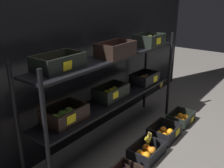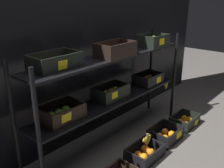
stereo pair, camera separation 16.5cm
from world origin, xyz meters
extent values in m
plane|color=#605B56|center=(0.00, 0.00, 0.00)|extent=(10.00, 10.00, 0.00)
cube|color=black|center=(0.00, 0.37, 1.10)|extent=(4.24, 0.12, 2.21)
cylinder|color=black|center=(-0.92, -0.17, 0.51)|extent=(0.03, 0.03, 1.02)
cylinder|color=black|center=(0.92, -0.17, 0.51)|extent=(0.03, 0.03, 1.02)
cylinder|color=black|center=(-0.92, 0.17, 0.51)|extent=(0.03, 0.03, 1.02)
cylinder|color=black|center=(0.92, 0.17, 0.51)|extent=(0.03, 0.03, 1.02)
cube|color=black|center=(0.00, 0.00, 0.47)|extent=(1.81, 0.30, 0.02)
cube|color=black|center=(0.00, 0.00, 0.90)|extent=(1.81, 0.30, 0.02)
cube|color=black|center=(-0.59, 0.02, 0.49)|extent=(0.33, 0.24, 0.01)
cube|color=black|center=(-0.59, -0.09, 0.55)|extent=(0.33, 0.02, 0.11)
cube|color=black|center=(-0.59, 0.13, 0.55)|extent=(0.33, 0.02, 0.11)
cube|color=black|center=(-0.75, 0.02, 0.55)|extent=(0.02, 0.21, 0.11)
cube|color=black|center=(-0.43, 0.02, 0.55)|extent=(0.02, 0.21, 0.11)
sphere|color=#8BBB35|center=(-0.66, -0.02, 0.53)|extent=(0.07, 0.07, 0.07)
sphere|color=#89B646|center=(-0.59, -0.01, 0.53)|extent=(0.07, 0.07, 0.07)
sphere|color=#83BD31|center=(-0.52, -0.02, 0.53)|extent=(0.07, 0.07, 0.07)
sphere|color=#8AC134|center=(-0.67, 0.05, 0.53)|extent=(0.07, 0.07, 0.07)
sphere|color=#7FC243|center=(-0.59, 0.05, 0.53)|extent=(0.07, 0.07, 0.07)
sphere|color=#8EC748|center=(-0.52, 0.05, 0.53)|extent=(0.07, 0.07, 0.07)
cube|color=yellow|center=(-0.63, -0.10, 0.55)|extent=(0.09, 0.01, 0.08)
cube|color=black|center=(-0.01, 0.01, 0.49)|extent=(0.35, 0.20, 0.01)
cube|color=black|center=(-0.01, -0.09, 0.55)|extent=(0.35, 0.02, 0.12)
cube|color=black|center=(-0.01, 0.10, 0.55)|extent=(0.35, 0.02, 0.12)
cube|color=black|center=(-0.18, 0.01, 0.55)|extent=(0.02, 0.17, 0.12)
cube|color=black|center=(0.16, 0.01, 0.55)|extent=(0.02, 0.17, 0.12)
ellipsoid|color=yellow|center=(-0.11, -0.02, 0.53)|extent=(0.06, 0.06, 0.08)
ellipsoid|color=yellow|center=(-0.04, -0.03, 0.53)|extent=(0.06, 0.06, 0.08)
ellipsoid|color=yellow|center=(0.02, -0.02, 0.53)|extent=(0.06, 0.06, 0.08)
ellipsoid|color=yellow|center=(0.09, -0.02, 0.53)|extent=(0.06, 0.06, 0.08)
ellipsoid|color=yellow|center=(-0.10, 0.04, 0.53)|extent=(0.06, 0.06, 0.08)
ellipsoid|color=yellow|center=(-0.05, 0.03, 0.53)|extent=(0.06, 0.06, 0.08)
ellipsoid|color=yellow|center=(0.02, 0.03, 0.53)|extent=(0.06, 0.06, 0.08)
ellipsoid|color=yellow|center=(0.09, 0.04, 0.53)|extent=(0.06, 0.06, 0.08)
cube|color=yellow|center=(-0.07, -0.10, 0.56)|extent=(0.08, 0.01, 0.06)
cube|color=black|center=(0.59, -0.02, 0.49)|extent=(0.32, 0.22, 0.01)
cube|color=black|center=(0.59, -0.12, 0.54)|extent=(0.32, 0.02, 0.11)
cube|color=black|center=(0.59, 0.09, 0.54)|extent=(0.32, 0.02, 0.11)
cube|color=black|center=(0.44, -0.02, 0.54)|extent=(0.02, 0.19, 0.11)
cube|color=black|center=(0.74, -0.02, 0.54)|extent=(0.02, 0.19, 0.11)
ellipsoid|color=brown|center=(0.50, -0.05, 0.53)|extent=(0.05, 0.05, 0.07)
ellipsoid|color=brown|center=(0.56, -0.05, 0.53)|extent=(0.05, 0.05, 0.07)
ellipsoid|color=brown|center=(0.62, -0.05, 0.53)|extent=(0.05, 0.05, 0.07)
ellipsoid|color=brown|center=(0.68, -0.05, 0.53)|extent=(0.05, 0.05, 0.07)
ellipsoid|color=brown|center=(0.50, 0.02, 0.53)|extent=(0.05, 0.05, 0.07)
ellipsoid|color=brown|center=(0.56, 0.02, 0.53)|extent=(0.05, 0.05, 0.07)
ellipsoid|color=brown|center=(0.62, 0.02, 0.53)|extent=(0.05, 0.05, 0.07)
ellipsoid|color=brown|center=(0.68, 0.01, 0.53)|extent=(0.05, 0.05, 0.07)
cube|color=yellow|center=(0.64, -0.13, 0.54)|extent=(0.09, 0.01, 0.07)
cube|color=black|center=(-0.59, 0.04, 0.91)|extent=(0.37, 0.23, 0.01)
cube|color=black|center=(-0.59, -0.06, 0.97)|extent=(0.37, 0.02, 0.10)
cube|color=black|center=(-0.59, 0.15, 0.97)|extent=(0.37, 0.02, 0.10)
cube|color=black|center=(-0.77, 0.04, 0.97)|extent=(0.02, 0.20, 0.10)
cube|color=black|center=(-0.42, 0.04, 0.97)|extent=(0.02, 0.20, 0.10)
sphere|color=orange|center=(-0.70, 0.01, 0.95)|extent=(0.06, 0.06, 0.06)
sphere|color=orange|center=(-0.63, 0.01, 0.95)|extent=(0.06, 0.06, 0.06)
sphere|color=orange|center=(-0.56, 0.01, 0.95)|extent=(0.06, 0.06, 0.06)
sphere|color=orange|center=(-0.49, 0.01, 0.95)|extent=(0.06, 0.06, 0.06)
sphere|color=orange|center=(-0.70, 0.08, 0.95)|extent=(0.06, 0.06, 0.06)
sphere|color=orange|center=(-0.63, 0.07, 0.95)|extent=(0.06, 0.06, 0.06)
sphere|color=orange|center=(-0.56, 0.08, 0.95)|extent=(0.06, 0.06, 0.06)
sphere|color=orange|center=(-0.49, 0.07, 0.95)|extent=(0.06, 0.06, 0.06)
cube|color=yellow|center=(-0.61, -0.07, 0.96)|extent=(0.08, 0.01, 0.07)
cube|color=black|center=(-0.01, -0.05, 0.91)|extent=(0.36, 0.22, 0.01)
cube|color=black|center=(-0.01, -0.15, 0.98)|extent=(0.36, 0.02, 0.12)
cube|color=black|center=(-0.01, 0.05, 0.98)|extent=(0.36, 0.02, 0.12)
cube|color=black|center=(-0.18, -0.05, 0.98)|extent=(0.02, 0.18, 0.12)
cube|color=black|center=(0.16, -0.05, 0.98)|extent=(0.02, 0.18, 0.12)
sphere|color=red|center=(-0.09, -0.07, 0.95)|extent=(0.07, 0.07, 0.07)
sphere|color=red|center=(-0.01, -0.07, 0.95)|extent=(0.07, 0.07, 0.07)
sphere|color=red|center=(0.07, -0.07, 0.95)|extent=(0.07, 0.07, 0.07)
sphere|color=red|center=(-0.09, -0.02, 0.95)|extent=(0.07, 0.07, 0.07)
sphere|color=red|center=(-0.01, -0.02, 0.95)|extent=(0.07, 0.07, 0.07)
sphere|color=red|center=(0.07, -0.02, 0.95)|extent=(0.07, 0.07, 0.07)
cube|color=black|center=(0.60, -0.04, 0.91)|extent=(0.32, 0.24, 0.01)
cube|color=black|center=(0.60, -0.15, 0.98)|extent=(0.32, 0.02, 0.12)
cube|color=black|center=(0.60, 0.07, 0.98)|extent=(0.32, 0.02, 0.12)
cube|color=black|center=(0.45, -0.04, 0.98)|extent=(0.02, 0.21, 0.12)
cube|color=black|center=(0.75, -0.04, 0.98)|extent=(0.02, 0.21, 0.12)
ellipsoid|color=#B2B451|center=(0.53, -0.07, 0.96)|extent=(0.07, 0.07, 0.09)
ellipsoid|color=#B0B351|center=(0.60, -0.08, 0.96)|extent=(0.07, 0.07, 0.09)
ellipsoid|color=tan|center=(0.68, -0.07, 0.96)|extent=(0.07, 0.07, 0.09)
ellipsoid|color=#BAC151|center=(0.53, 0.00, 0.96)|extent=(0.07, 0.07, 0.09)
ellipsoid|color=tan|center=(0.60, -0.01, 0.96)|extent=(0.07, 0.07, 0.09)
ellipsoid|color=#BCBD57|center=(0.68, -0.01, 0.96)|extent=(0.07, 0.07, 0.09)
cube|color=yellow|center=(0.59, -0.16, 0.97)|extent=(0.09, 0.01, 0.07)
cylinder|color=brown|center=(0.96, -0.05, 0.44)|extent=(0.02, 0.02, 0.02)
ellipsoid|color=yellow|center=(0.94, -0.05, 0.37)|extent=(0.08, 0.03, 0.11)
ellipsoid|color=yellow|center=(0.95, -0.05, 0.37)|extent=(0.05, 0.03, 0.11)
ellipsoid|color=yellow|center=(0.97, -0.05, 0.37)|extent=(0.05, 0.03, 0.11)
ellipsoid|color=yellow|center=(0.98, -0.04, 0.37)|extent=(0.08, 0.03, 0.11)
cylinder|color=brown|center=(0.96, 0.04, 0.91)|extent=(0.02, 0.02, 0.02)
ellipsoid|color=yellow|center=(0.94, 0.04, 0.85)|extent=(0.08, 0.03, 0.10)
ellipsoid|color=yellow|center=(0.95, 0.04, 0.85)|extent=(0.05, 0.03, 0.11)
ellipsoid|color=yellow|center=(0.97, 0.05, 0.85)|extent=(0.05, 0.03, 0.11)
ellipsoid|color=yellow|center=(0.98, 0.04, 0.85)|extent=(0.08, 0.03, 0.11)
cube|color=black|center=(-0.27, -0.43, 0.06)|extent=(0.02, 0.18, 0.09)
cube|color=black|center=(-0.01, -0.41, 0.01)|extent=(0.34, 0.24, 0.01)
cube|color=black|center=(-0.01, -0.52, 0.06)|extent=(0.34, 0.02, 0.11)
cube|color=black|center=(-0.01, -0.30, 0.06)|extent=(0.34, 0.02, 0.11)
cube|color=black|center=(-0.17, -0.41, 0.06)|extent=(0.02, 0.21, 0.11)
cube|color=black|center=(0.15, -0.41, 0.06)|extent=(0.02, 0.21, 0.11)
sphere|color=orange|center=(-0.06, -0.44, 0.05)|extent=(0.07, 0.07, 0.07)
sphere|color=orange|center=(0.05, -0.44, 0.05)|extent=(0.07, 0.07, 0.07)
sphere|color=orange|center=(-0.07, -0.38, 0.05)|extent=(0.07, 0.07, 0.07)
sphere|color=orange|center=(0.05, -0.38, 0.05)|extent=(0.07, 0.07, 0.07)
cube|color=black|center=(0.39, -0.39, 0.01)|extent=(0.33, 0.26, 0.01)
cube|color=black|center=(0.39, -0.51, 0.07)|extent=(0.33, 0.02, 0.12)
cube|color=black|center=(0.39, -0.27, 0.07)|extent=(0.33, 0.02, 0.12)
cube|color=black|center=(0.24, -0.39, 0.07)|extent=(0.02, 0.22, 0.12)
cube|color=black|center=(0.55, -0.39, 0.07)|extent=(0.02, 0.22, 0.12)
sphere|color=orange|center=(0.34, -0.42, 0.05)|extent=(0.07, 0.07, 0.07)
sphere|color=orange|center=(0.46, -0.43, 0.05)|extent=(0.07, 0.07, 0.07)
sphere|color=orange|center=(0.34, -0.36, 0.05)|extent=(0.07, 0.07, 0.07)
sphere|color=orange|center=(0.45, -0.35, 0.05)|extent=(0.07, 0.07, 0.07)
cube|color=yellow|center=(0.44, -0.52, 0.09)|extent=(0.10, 0.01, 0.07)
cube|color=black|center=(0.82, -0.40, 0.01)|extent=(0.33, 0.23, 0.01)
cube|color=black|center=(0.82, -0.51, 0.07)|extent=(0.33, 0.02, 0.11)
cube|color=black|center=(0.82, -0.29, 0.07)|extent=(0.33, 0.02, 0.11)
cube|color=black|center=(0.66, -0.40, 0.07)|extent=(0.02, 0.20, 0.11)
cube|color=black|center=(0.97, -0.40, 0.07)|extent=(0.02, 0.20, 0.11)
sphere|color=orange|center=(0.76, -0.43, 0.05)|extent=(0.07, 0.07, 0.07)
sphere|color=orange|center=(0.88, -0.43, 0.05)|extent=(0.07, 0.07, 0.07)
sphere|color=orange|center=(0.76, -0.37, 0.05)|extent=(0.07, 0.07, 0.07)
sphere|color=orange|center=(0.87, -0.37, 0.05)|extent=(0.07, 0.07, 0.07)
cube|color=yellow|center=(0.88, -0.52, 0.05)|extent=(0.08, 0.01, 0.06)
cylinder|color=brown|center=(0.02, -0.41, 0.23)|extent=(0.02, 0.02, 0.02)
ellipsoid|color=yellow|center=(0.00, -0.41, 0.17)|extent=(0.10, 0.03, 0.08)
ellipsoid|color=yellow|center=(0.01, -0.40, 0.17)|extent=(0.08, 0.03, 0.10)
ellipsoid|color=yellow|center=(0.02, -0.41, 0.17)|extent=(0.05, 0.03, 0.10)
ellipsoid|color=yellow|center=(0.03, -0.40, 0.17)|extent=(0.05, 0.03, 0.10)
ellipsoid|color=yellow|center=(0.04, -0.41, 0.17)|extent=(0.08, 0.03, 0.10)
ellipsoid|color=yellow|center=(0.05, -0.40, 0.17)|extent=(0.09, 0.03, 0.09)
camera|label=1|loc=(-1.78, -1.36, 1.44)|focal=40.31mm
camera|label=2|loc=(-1.68, -1.49, 1.44)|focal=40.31mm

